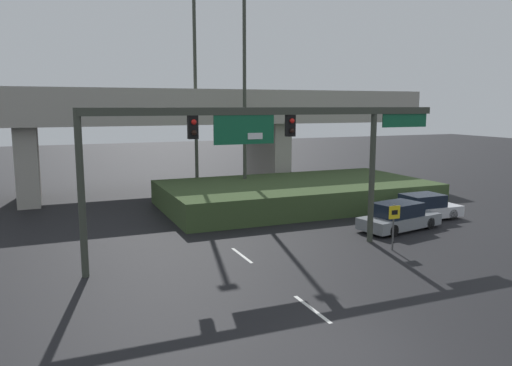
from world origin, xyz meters
The scene contains 10 objects.
ground_plane centered at (0.00, 0.00, 0.00)m, with size 160.00×160.00×0.00m, color black.
lane_markings centered at (0.00, 12.64, 0.00)m, with size 0.14×34.43×0.01m.
signal_gantry centered at (1.09, 9.16, 5.28)m, with size 16.54×0.44×6.51m.
speed_limit_sign centered at (6.70, 7.50, 1.40)m, with size 0.60×0.11×2.14m.
highway_light_pole_near centered at (4.86, 21.46, 8.65)m, with size 0.70×0.36×16.53m.
highway_light_pole_far centered at (2.07, 23.74, 8.68)m, with size 0.70×0.36×16.59m.
overpass_bridge centered at (0.00, 26.85, 5.58)m, with size 42.47×7.56×7.74m.
grass_embankment centered at (7.41, 18.62, 0.78)m, with size 17.49×9.26×1.55m.
parked_sedan_near_right centered at (9.42, 10.53, 0.68)m, with size 4.97×2.75×1.49m.
parked_sedan_mid_right centered at (12.41, 12.04, 0.68)m, with size 4.37×1.91×1.48m.
Camera 1 is at (-7.66, -10.56, 6.59)m, focal length 35.00 mm.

